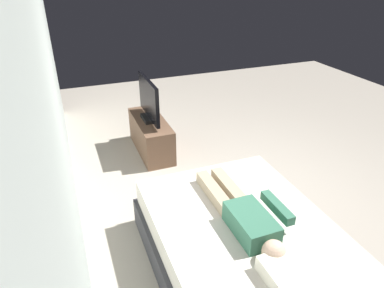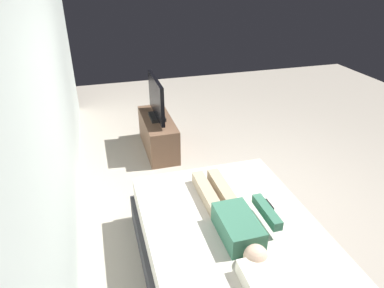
{
  "view_description": "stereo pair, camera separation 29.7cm",
  "coord_description": "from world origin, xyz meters",
  "px_view_note": "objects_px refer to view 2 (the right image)",
  "views": [
    {
      "loc": [
        -2.81,
        1.72,
        2.49
      ],
      "look_at": [
        0.37,
        0.49,
        0.69
      ],
      "focal_mm": 32.45,
      "sensor_mm": 36.0,
      "label": 1
    },
    {
      "loc": [
        -2.9,
        1.44,
        2.49
      ],
      "look_at": [
        0.37,
        0.49,
        0.69
      ],
      "focal_mm": 32.45,
      "sensor_mm": 36.0,
      "label": 2
    }
  ],
  "objects_px": {
    "tv_stand": "(158,134)",
    "tv": "(156,100)",
    "remote": "(268,204)",
    "pillow": "(274,288)",
    "person": "(233,217)",
    "bed": "(232,251)"
  },
  "relations": [
    {
      "from": "remote",
      "to": "tv_stand",
      "type": "xyz_separation_m",
      "value": [
        2.29,
        0.57,
        -0.3
      ]
    },
    {
      "from": "person",
      "to": "tv_stand",
      "type": "bearing_deg",
      "value": 3.8
    },
    {
      "from": "remote",
      "to": "pillow",
      "type": "bearing_deg",
      "value": 154.62
    },
    {
      "from": "person",
      "to": "tv",
      "type": "bearing_deg",
      "value": 3.8
    },
    {
      "from": "remote",
      "to": "tv",
      "type": "distance_m",
      "value": 2.37
    },
    {
      "from": "bed",
      "to": "remote",
      "type": "distance_m",
      "value": 0.53
    },
    {
      "from": "bed",
      "to": "remote",
      "type": "xyz_separation_m",
      "value": [
        0.18,
        -0.41,
        0.29
      ]
    },
    {
      "from": "bed",
      "to": "person",
      "type": "height_order",
      "value": "person"
    },
    {
      "from": "bed",
      "to": "tv",
      "type": "distance_m",
      "value": 2.53
    },
    {
      "from": "pillow",
      "to": "tv",
      "type": "distance_m",
      "value": 3.16
    },
    {
      "from": "remote",
      "to": "tv_stand",
      "type": "height_order",
      "value": "remote"
    },
    {
      "from": "bed",
      "to": "pillow",
      "type": "relative_size",
      "value": 4.17
    },
    {
      "from": "pillow",
      "to": "person",
      "type": "distance_m",
      "value": 0.71
    },
    {
      "from": "tv_stand",
      "to": "tv",
      "type": "relative_size",
      "value": 1.25
    },
    {
      "from": "pillow",
      "to": "person",
      "type": "xyz_separation_m",
      "value": [
        0.71,
        -0.0,
        0.02
      ]
    },
    {
      "from": "tv_stand",
      "to": "bed",
      "type": "bearing_deg",
      "value": -176.32
    },
    {
      "from": "remote",
      "to": "tv_stand",
      "type": "distance_m",
      "value": 2.38
    },
    {
      "from": "pillow",
      "to": "tv_stand",
      "type": "relative_size",
      "value": 0.44
    },
    {
      "from": "remote",
      "to": "tv_stand",
      "type": "bearing_deg",
      "value": 13.9
    },
    {
      "from": "person",
      "to": "remote",
      "type": "xyz_separation_m",
      "value": [
        0.15,
        -0.4,
        -0.07
      ]
    },
    {
      "from": "person",
      "to": "tv",
      "type": "relative_size",
      "value": 1.43
    },
    {
      "from": "person",
      "to": "bed",
      "type": "bearing_deg",
      "value": 173.21
    }
  ]
}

